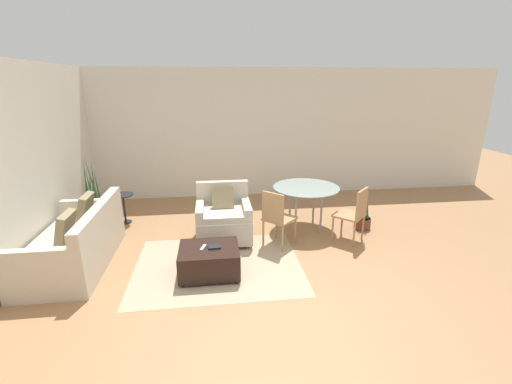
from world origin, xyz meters
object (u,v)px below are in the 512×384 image
potted_plant (95,211)px  dining_chair_near_left (276,215)px  couch (76,245)px  armchair (224,218)px  tv_remote_primary (203,247)px  potted_plant_small (363,218)px  dining_chair_near_right (355,211)px  side_table (124,203)px  ottoman (209,260)px  dining_table (306,192)px  book_stack (214,247)px

potted_plant → dining_chair_near_left: potted_plant is taller
couch → armchair: 2.14m
dining_chair_near_left → tv_remote_primary: bearing=-148.3°
tv_remote_primary → potted_plant_small: bearing=23.1°
dining_chair_near_right → armchair: bearing=170.0°
armchair → side_table: armchair is taller
dining_chair_near_left → potted_plant: bearing=157.8°
ottoman → armchair: bearing=77.7°
ottoman → dining_chair_near_right: (2.28, 0.70, 0.30)m
dining_table → couch: bearing=-166.9°
couch → side_table: bearing=78.1°
ottoman → dining_chair_near_left: 1.28m
potted_plant_small → dining_table: bearing=171.9°
armchair → dining_chair_near_right: (2.05, -0.36, 0.16)m
tv_remote_primary → dining_chair_near_left: 1.30m
ottoman → potted_plant: (-2.03, 1.95, 0.05)m
book_stack → ottoman: bearing=178.0°
couch → book_stack: size_ratio=10.76×
dining_chair_near_left → side_table: bearing=153.5°
tv_remote_primary → armchair: bearing=73.7°
armchair → ottoman: bearing=-102.3°
dining_chair_near_left → book_stack: bearing=-143.8°
couch → book_stack: (1.91, -0.51, 0.10)m
dining_chair_near_right → tv_remote_primary: bearing=-163.8°
armchair → dining_chair_near_left: size_ratio=0.99×
dining_table → dining_chair_near_right: 0.90m
ottoman → book_stack: 0.20m
armchair → dining_table: (1.42, 0.26, 0.31)m
tv_remote_primary → dining_chair_near_right: (2.35, 0.68, 0.13)m
side_table → dining_chair_near_left: bearing=-26.5°
ottoman → potted_plant_small: 2.90m
ottoman → side_table: 2.50m
dining_chair_near_right → book_stack: bearing=-162.4°
couch → side_table: size_ratio=3.40×
armchair → tv_remote_primary: (-0.30, -1.04, 0.03)m
side_table → ottoman: bearing=-52.2°
ottoman → dining_chair_near_right: bearing=17.0°
couch → ottoman: bearing=-15.4°
couch → potted_plant: bearing=97.6°
dining_chair_near_left → potted_plant_small: (1.63, 0.48, -0.32)m
dining_table → ottoman: bearing=-141.4°
dining_table → potted_plant_small: bearing=-8.1°
tv_remote_primary → dining_table: dining_table is taller
couch → potted_plant: potted_plant is taller
tv_remote_primary → side_table: 2.44m
potted_plant → dining_chair_near_left: (3.06, -1.25, 0.25)m
couch → potted_plant: (-0.19, 1.44, -0.03)m
potted_plant → potted_plant_small: (4.68, -0.77, -0.07)m
armchair → book_stack: 1.07m
tv_remote_primary → side_table: (-1.46, 1.96, -0.01)m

